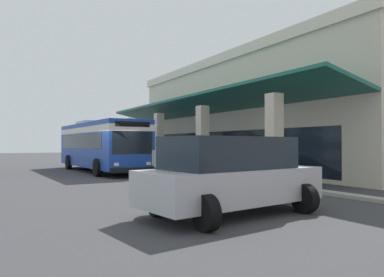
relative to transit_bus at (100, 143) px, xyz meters
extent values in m
plane|color=#38383A|center=(5.04, 7.22, -1.85)|extent=(120.00, 120.00, 0.00)
cube|color=#9E998E|center=(3.65, 3.98, -1.79)|extent=(27.15, 0.50, 0.12)
cube|color=beige|center=(3.65, 13.68, 1.68)|extent=(22.62, 13.79, 7.07)
cube|color=beige|center=(3.65, 13.68, 5.51)|extent=(22.92, 14.09, 0.60)
cube|color=beige|center=(-4.83, 3.86, 0.09)|extent=(0.55, 0.55, 3.89)
cube|color=beige|center=(0.82, 3.86, 0.09)|extent=(0.55, 0.55, 3.89)
cube|color=beige|center=(6.48, 3.86, 0.09)|extent=(0.55, 0.55, 3.89)
cube|color=beige|center=(12.14, 3.86, 0.09)|extent=(0.55, 0.55, 3.89)
cube|color=#19594C|center=(3.65, 5.18, 2.38)|extent=(22.62, 3.16, 0.82)
cube|color=#19232D|center=(3.65, 6.82, -0.45)|extent=(19.00, 0.08, 2.40)
cube|color=#193D9E|center=(0.05, 0.00, -0.13)|extent=(11.07, 2.86, 2.75)
cube|color=silver|center=(0.05, 0.00, 0.80)|extent=(11.09, 2.89, 0.36)
cube|color=#19232D|center=(-0.25, -0.01, 0.10)|extent=(9.31, 2.84, 0.90)
cube|color=#19232D|center=(5.52, 0.16, 0.00)|extent=(0.12, 2.24, 1.20)
cube|color=black|center=(5.53, 0.16, 0.97)|extent=(0.12, 1.94, 0.28)
cube|color=black|center=(5.65, 0.16, -1.40)|extent=(0.27, 2.45, 0.24)
cube|color=silver|center=(5.55, 1.05, -1.10)|extent=(0.07, 0.24, 0.16)
cube|color=silver|center=(5.60, -0.73, -1.10)|extent=(0.07, 0.24, 0.16)
cube|color=silver|center=(-1.45, -0.04, 1.37)|extent=(2.45, 1.85, 0.24)
cylinder|color=black|center=(3.64, 1.38, -1.35)|extent=(1.00, 0.30, 1.00)
cylinder|color=black|center=(3.72, -1.17, -1.35)|extent=(1.00, 0.30, 1.00)
cylinder|color=black|center=(-3.06, 1.19, -1.35)|extent=(1.00, 0.30, 1.00)
cylinder|color=black|center=(-2.99, -1.36, -1.35)|extent=(1.00, 0.30, 1.00)
cube|color=#B2B5BA|center=(15.96, -1.13, -1.10)|extent=(2.48, 4.99, 0.84)
cube|color=#19232D|center=(15.97, -1.23, -0.28)|extent=(2.08, 3.44, 0.80)
cylinder|color=black|center=(14.80, 0.38, -1.47)|extent=(0.76, 0.26, 0.76)
cylinder|color=black|center=(16.74, 0.60, -1.47)|extent=(0.76, 0.26, 0.76)
cylinder|color=black|center=(15.17, -2.86, -1.47)|extent=(0.76, 0.26, 0.76)
cylinder|color=black|center=(17.11, -2.64, -1.47)|extent=(0.76, 0.26, 0.76)
cylinder|color=#726651|center=(10.78, -0.60, -1.41)|extent=(0.16, 0.16, 0.89)
cylinder|color=#726651|center=(10.50, -0.64, -1.41)|extent=(0.16, 0.16, 0.89)
cube|color=gray|center=(10.64, -0.62, -0.64)|extent=(0.46, 0.55, 0.66)
sphere|color=tan|center=(10.64, -0.62, -0.18)|extent=(0.24, 0.24, 0.24)
cylinder|color=gray|center=(10.85, -0.38, -0.60)|extent=(0.09, 0.09, 0.60)
cylinder|color=gray|center=(10.44, -0.86, -0.60)|extent=(0.09, 0.09, 0.60)
cube|color=#4C4742|center=(-2.97, 5.05, -1.54)|extent=(0.94, 0.94, 0.62)
cylinder|color=#332319|center=(-2.97, 5.05, -1.22)|extent=(0.80, 0.80, 0.02)
cylinder|color=brown|center=(-2.97, 5.05, -0.20)|extent=(0.16, 0.16, 2.06)
ellipsoid|color=#1E6028|center=(-2.53, 4.94, 0.92)|extent=(0.93, 0.43, 0.17)
ellipsoid|color=#1E6028|center=(-3.11, 5.54, 0.93)|extent=(0.47, 1.03, 0.18)
ellipsoid|color=#1E6028|center=(-3.34, 5.00, 0.90)|extent=(0.77, 0.31, 0.15)
ellipsoid|color=#1E6028|center=(-2.82, 4.56, 1.07)|extent=(0.50, 1.04, 0.15)
camera|label=1|loc=(23.35, -6.60, -0.06)|focal=33.77mm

